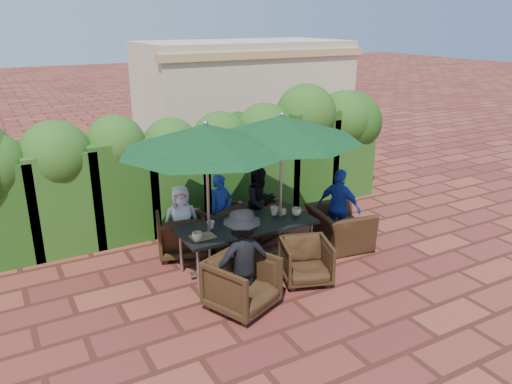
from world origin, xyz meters
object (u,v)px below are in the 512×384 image
umbrella_right (282,128)px  chair_far_left (181,232)px  dining_table (247,228)px  chair_far_mid (216,222)px  umbrella_left (206,138)px  chair_end_right (340,221)px  chair_near_right (306,259)px  chair_near_left (242,281)px  chair_far_right (258,217)px

umbrella_right → chair_far_left: (-1.39, 0.92, -1.81)m
dining_table → chair_far_mid: 1.06m
umbrella_left → chair_end_right: bearing=-1.4°
dining_table → umbrella_left: bearing=-179.4°
chair_end_right → chair_near_right: bearing=131.0°
dining_table → chair_end_right: size_ratio=2.09×
dining_table → chair_far_left: (-0.76, 0.95, -0.27)m
umbrella_left → chair_near_left: size_ratio=3.00×
umbrella_right → chair_far_right: size_ratio=3.44×
chair_near_right → chair_end_right: chair_end_right is taller
umbrella_left → chair_far_mid: size_ratio=3.03×
dining_table → umbrella_right: 1.66m
chair_far_mid → chair_near_right: chair_far_mid is taller
chair_near_right → chair_far_left: bearing=145.2°
chair_far_left → chair_far_mid: (0.69, 0.08, 0.01)m
dining_table → chair_near_left: 1.24m
chair_far_right → chair_far_mid: bearing=-25.9°
dining_table → chair_end_right: 1.82m
dining_table → umbrella_right: size_ratio=0.87×
umbrella_right → chair_far_right: (0.13, 0.96, -1.85)m
chair_far_left → chair_far_right: chair_far_left is taller
chair_far_right → chair_far_left: bearing=-21.8°
chair_far_left → chair_near_left: chair_near_left is taller
chair_far_mid → chair_far_right: (0.83, -0.04, -0.05)m
chair_far_right → chair_end_right: 1.49m
chair_near_left → chair_end_right: bearing=-1.4°
chair_far_left → chair_far_right: bearing=-162.9°
umbrella_left → chair_near_right: bearing=-34.4°
chair_end_right → chair_far_mid: bearing=68.8°
chair_far_right → chair_near_right: 1.84m
dining_table → chair_far_right: (0.76, 0.99, -0.31)m
chair_far_mid → chair_end_right: chair_end_right is taller
chair_far_mid → chair_end_right: (1.87, -1.09, 0.04)m
dining_table → chair_far_right: bearing=52.4°
dining_table → chair_near_right: 1.06m
dining_table → chair_end_right: (1.80, -0.07, -0.22)m
chair_near_left → dining_table: bearing=35.5°
chair_far_mid → dining_table: bearing=71.1°
chair_far_left → chair_far_mid: bearing=-158.0°
chair_end_right → chair_near_left: bearing=120.9°
umbrella_right → chair_far_left: size_ratio=3.14×
chair_far_left → chair_near_right: size_ratio=1.10×
umbrella_left → chair_near_left: umbrella_left is taller
chair_far_mid → chair_far_right: 0.83m
chair_far_right → chair_near_right: chair_far_right is taller
dining_table → chair_far_mid: chair_far_mid is taller
umbrella_left → chair_near_right: size_ratio=3.45×
umbrella_left → chair_near_left: (0.02, -1.03, -1.79)m
umbrella_left → chair_far_mid: (0.59, 1.03, -1.80)m
chair_far_right → chair_near_left: chair_near_left is taller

